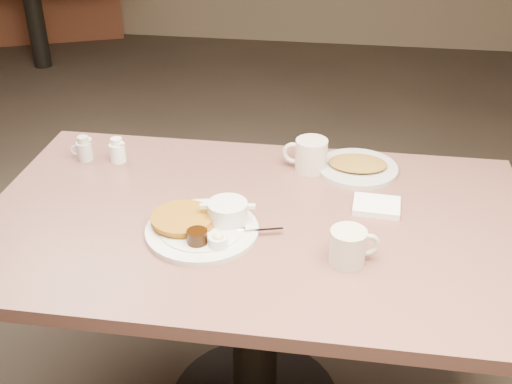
# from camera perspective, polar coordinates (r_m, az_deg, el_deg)

# --- Properties ---
(diner_table) EXTENTS (1.50, 0.90, 0.75)m
(diner_table) POSITION_cam_1_polar(r_m,az_deg,el_deg) (1.82, -0.09, -6.84)
(diner_table) COLOR #84564C
(diner_table) RESTS_ON ground
(main_plate) EXTENTS (0.38, 0.34, 0.07)m
(main_plate) POSITION_cam_1_polar(r_m,az_deg,el_deg) (1.66, -4.69, -2.89)
(main_plate) COLOR silver
(main_plate) RESTS_ON diner_table
(coffee_mug_near) EXTENTS (0.14, 0.11, 0.09)m
(coffee_mug_near) POSITION_cam_1_polar(r_m,az_deg,el_deg) (1.55, 8.42, -4.85)
(coffee_mug_near) COLOR beige
(coffee_mug_near) RESTS_ON diner_table
(napkin) EXTENTS (0.13, 0.11, 0.02)m
(napkin) POSITION_cam_1_polar(r_m,az_deg,el_deg) (1.79, 10.84, -1.25)
(napkin) COLOR white
(napkin) RESTS_ON diner_table
(coffee_mug_far) EXTENTS (0.14, 0.11, 0.10)m
(coffee_mug_far) POSITION_cam_1_polar(r_m,az_deg,el_deg) (1.94, 4.90, 3.37)
(coffee_mug_far) COLOR beige
(coffee_mug_far) RESTS_ON diner_table
(creamer_left) EXTENTS (0.07, 0.05, 0.08)m
(creamer_left) POSITION_cam_1_polar(r_m,az_deg,el_deg) (2.07, -15.28, 3.76)
(creamer_left) COLOR #BBBBB8
(creamer_left) RESTS_ON diner_table
(creamer_right) EXTENTS (0.07, 0.05, 0.08)m
(creamer_right) POSITION_cam_1_polar(r_m,az_deg,el_deg) (2.04, -12.43, 3.66)
(creamer_right) COLOR white
(creamer_right) RESTS_ON diner_table
(hash_plate) EXTENTS (0.25, 0.25, 0.04)m
(hash_plate) POSITION_cam_1_polar(r_m,az_deg,el_deg) (1.97, 9.17, 2.28)
(hash_plate) COLOR #BABAB6
(hash_plate) RESTS_ON diner_table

